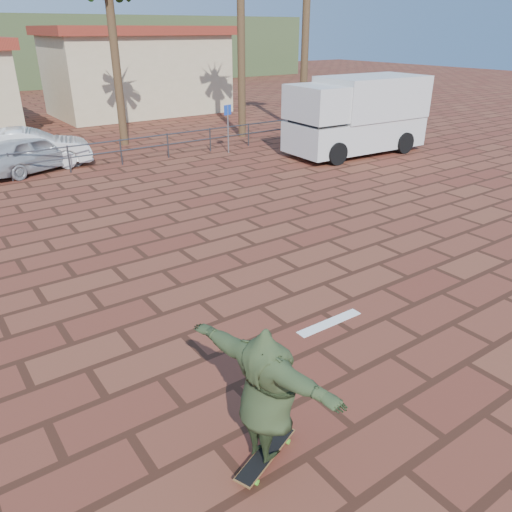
{
  "coord_description": "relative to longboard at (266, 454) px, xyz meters",
  "views": [
    {
      "loc": [
        -4.86,
        -6.73,
        4.87
      ],
      "look_at": [
        0.29,
        0.53,
        0.8
      ],
      "focal_mm": 35.0,
      "sensor_mm": 36.0,
      "label": 1
    }
  ],
  "objects": [
    {
      "name": "ground",
      "position": [
        2.12,
        3.07,
        -0.09
      ],
      "size": [
        120.0,
        120.0,
        0.0
      ],
      "primitive_type": "plane",
      "color": "brown",
      "rests_on": "ground"
    },
    {
      "name": "campervan",
      "position": [
        13.02,
        11.28,
        1.54
      ],
      "size": [
        6.07,
        2.85,
        3.09
      ],
      "rotation": [
        0.0,
        0.0,
        -0.05
      ],
      "color": "silver",
      "rests_on": "ground"
    },
    {
      "name": "car_silver",
      "position": [
        1.13,
        16.07,
        0.6
      ],
      "size": [
        4.32,
        2.87,
        1.37
      ],
      "primitive_type": "imported",
      "rotation": [
        0.0,
        0.0,
        1.91
      ],
      "color": "#A8ACAF",
      "rests_on": "ground"
    },
    {
      "name": "street_sign",
      "position": [
        8.61,
        14.39,
        1.3
      ],
      "size": [
        0.4,
        0.14,
        1.99
      ],
      "rotation": [
        0.0,
        0.0,
        0.28
      ],
      "color": "gray",
      "rests_on": "ground"
    },
    {
      "name": "guardrail",
      "position": [
        2.12,
        15.07,
        0.59
      ],
      "size": [
        24.06,
        0.06,
        1.0
      ],
      "color": "#47494F",
      "rests_on": "ground"
    },
    {
      "name": "car_white",
      "position": [
        1.12,
        16.62,
        0.65
      ],
      "size": [
        4.68,
        2.46,
        1.47
      ],
      "primitive_type": "imported",
      "rotation": [
        0.0,
        0.0,
        1.36
      ],
      "color": "silver",
      "rests_on": "ground"
    },
    {
      "name": "skateboarder",
      "position": [
        0.0,
        0.0,
        0.93
      ],
      "size": [
        1.02,
        2.31,
        1.82
      ],
      "primitive_type": "imported",
      "rotation": [
        0.0,
        0.0,
        1.76
      ],
      "color": "#2D3A1F",
      "rests_on": "longboard"
    },
    {
      "name": "building_east",
      "position": [
        10.12,
        27.07,
        2.45
      ],
      "size": [
        10.6,
        6.6,
        5.0
      ],
      "color": "beige",
      "rests_on": "ground"
    },
    {
      "name": "paint_stripe",
      "position": [
        2.82,
        1.87,
        -0.08
      ],
      "size": [
        1.4,
        0.22,
        0.01
      ],
      "primitive_type": "cube",
      "color": "white",
      "rests_on": "ground"
    },
    {
      "name": "longboard",
      "position": [
        0.0,
        0.0,
        0.0
      ],
      "size": [
        1.1,
        0.63,
        0.11
      ],
      "rotation": [
        0.0,
        0.0,
        0.39
      ],
      "color": "olive",
      "rests_on": "ground"
    }
  ]
}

